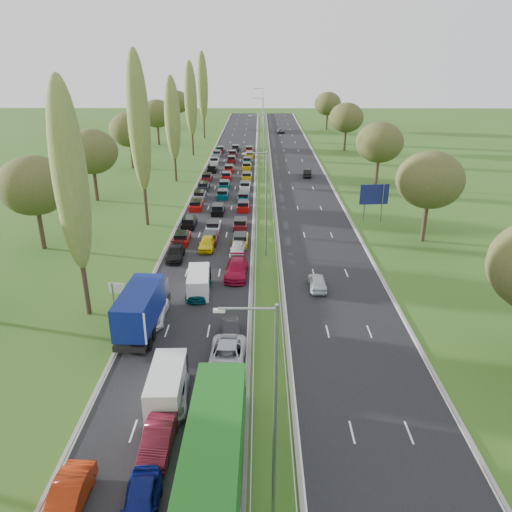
{
  "coord_description": "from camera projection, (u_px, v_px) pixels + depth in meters",
  "views": [
    {
      "loc": [
        3.78,
        -10.36,
        21.64
      ],
      "look_at": [
        3.39,
        39.09,
        1.5
      ],
      "focal_mm": 35.0,
      "sensor_mm": 36.0,
      "label": 1
    }
  ],
  "objects": [
    {
      "name": "white_van_front",
      "position": [
        167.0,
        382.0,
        33.46
      ],
      "size": [
        2.18,
        5.57,
        2.24
      ],
      "rotation": [
        0.0,
        0.0,
        0.02
      ],
      "color": "silver",
      "rests_on": "near_carriageway"
    },
    {
      "name": "near_car_7",
      "position": [
        199.0,
        287.0,
        48.03
      ],
      "size": [
        2.19,
        5.07,
        1.45
      ],
      "primitive_type": "imported",
      "rotation": [
        0.0,
        0.0,
        -0.03
      ],
      "color": "#043D47",
      "rests_on": "near_carriageway"
    },
    {
      "name": "woodland_right",
      "position": [
        392.0,
        151.0,
        76.45
      ],
      "size": [
        8.0,
        153.0,
        11.1
      ],
      "color": "#2D2116",
      "rests_on": "ground"
    },
    {
      "name": "blue_lorry",
      "position": [
        143.0,
        307.0,
        41.52
      ],
      "size": [
        2.6,
        9.37,
        3.96
      ],
      "rotation": [
        0.0,
        0.0,
        -0.05
      ],
      "color": "black",
      "rests_on": "near_carriageway"
    },
    {
      "name": "near_car_6",
      "position": [
        172.0,
        395.0,
        32.9
      ],
      "size": [
        2.65,
        5.06,
        1.36
      ],
      "primitive_type": "imported",
      "rotation": [
        0.0,
        0.0,
        0.08
      ],
      "color": "gray",
      "rests_on": "near_carriageway"
    },
    {
      "name": "lamp_columns",
      "position": [
        264.0,
        149.0,
        87.73
      ],
      "size": [
        0.18,
        140.18,
        12.0
      ],
      "color": "gray",
      "rests_on": "ground"
    },
    {
      "name": "woodland_left",
      "position": [
        84.0,
        156.0,
        73.05
      ],
      "size": [
        8.0,
        166.0,
        11.1
      ],
      "color": "#2D2116",
      "rests_on": "ground"
    },
    {
      "name": "central_reservation",
      "position": [
        264.0,
        174.0,
        93.95
      ],
      "size": [
        2.36,
        215.0,
        0.32
      ],
      "color": "gray",
      "rests_on": "ground"
    },
    {
      "name": "near_car_2",
      "position": [
        152.0,
        313.0,
        43.34
      ],
      "size": [
        2.51,
        5.13,
        1.4
      ],
      "primitive_type": "imported",
      "rotation": [
        0.0,
        0.0,
        0.04
      ],
      "color": "white",
      "rests_on": "near_carriageway"
    },
    {
      "name": "green_lorry",
      "position": [
        215.0,
        458.0,
        25.59
      ],
      "size": [
        2.78,
        15.04,
        4.45
      ],
      "rotation": [
        0.0,
        0.0,
        -0.01
      ],
      "color": "black",
      "rests_on": "near_carriageway"
    },
    {
      "name": "near_car_8",
      "position": [
        207.0,
        243.0,
        59.13
      ],
      "size": [
        1.92,
        4.48,
        1.51
      ],
      "primitive_type": "imported",
      "rotation": [
        0.0,
        0.0,
        -0.03
      ],
      "color": "gold",
      "rests_on": "near_carriageway"
    },
    {
      "name": "poplar_row",
      "position": [
        160.0,
        118.0,
        76.33
      ],
      "size": [
        2.8,
        127.8,
        22.44
      ],
      "color": "#2D2116",
      "rests_on": "ground"
    },
    {
      "name": "ground",
      "position": [
        264.0,
        180.0,
        91.84
      ],
      "size": [
        260.0,
        260.0,
        0.0
      ],
      "primitive_type": "plane",
      "color": "#3A581B",
      "rests_on": "ground"
    },
    {
      "name": "near_car_5",
      "position": [
        158.0,
        438.0,
        29.09
      ],
      "size": [
        1.75,
        4.75,
        1.55
      ],
      "primitive_type": "imported",
      "rotation": [
        0.0,
        0.0,
        -0.02
      ],
      "color": "#570E1D",
      "rests_on": "near_carriageway"
    },
    {
      "name": "near_car_4",
      "position": [
        141.0,
        504.0,
        24.88
      ],
      "size": [
        2.17,
        4.66,
        1.54
      ],
      "primitive_type": "imported",
      "rotation": [
        0.0,
        0.0,
        0.08
      ],
      "color": "navy",
      "rests_on": "near_carriageway"
    },
    {
      "name": "near_car_3",
      "position": [
        175.0,
        253.0,
        56.36
      ],
      "size": [
        2.04,
        4.74,
        1.36
      ],
      "primitive_type": "imported",
      "rotation": [
        0.0,
        0.0,
        0.03
      ],
      "color": "black",
      "rests_on": "near_carriageway"
    },
    {
      "name": "far_car_2",
      "position": [
        280.0,
        130.0,
        146.24
      ],
      "size": [
        2.42,
        4.88,
        1.33
      ],
      "primitive_type": "imported",
      "rotation": [
        0.0,
        0.0,
        3.19
      ],
      "color": "slate",
      "rests_on": "far_carriageway"
    },
    {
      "name": "direction_sign",
      "position": [
        374.0,
        196.0,
        68.04
      ],
      "size": [
        3.99,
        0.48,
        5.2
      ],
      "color": "gray",
      "rests_on": "ground"
    },
    {
      "name": "far_carriageway",
      "position": [
        299.0,
        177.0,
        94.11
      ],
      "size": [
        10.5,
        215.0,
        0.04
      ],
      "primitive_type": "cube",
      "color": "black",
      "rests_on": "ground"
    },
    {
      "name": "white_van_rear",
      "position": [
        199.0,
        281.0,
        48.54
      ],
      "size": [
        2.04,
        5.19,
        2.09
      ],
      "rotation": [
        0.0,
        0.0,
        0.07
      ],
      "color": "silver",
      "rests_on": "near_carriageway"
    },
    {
      "name": "near_car_11",
      "position": [
        237.0,
        269.0,
        51.88
      ],
      "size": [
        2.5,
        5.65,
        1.61
      ],
      "primitive_type": "imported",
      "rotation": [
        0.0,
        0.0,
        -0.04
      ],
      "color": "maroon",
      "rests_on": "near_carriageway"
    },
    {
      "name": "near_carriageway",
      "position": [
        228.0,
        177.0,
        94.21
      ],
      "size": [
        10.5,
        215.0,
        0.04
      ],
      "primitive_type": "cube",
      "color": "black",
      "rests_on": "ground"
    },
    {
      "name": "near_car_9",
      "position": [
        231.0,
        330.0,
        40.68
      ],
      "size": [
        1.72,
        4.1,
        1.32
      ],
      "primitive_type": "imported",
      "rotation": [
        0.0,
        0.0,
        0.08
      ],
      "color": "black",
      "rests_on": "near_carriageway"
    },
    {
      "name": "near_car_1",
      "position": [
        68.0,
        497.0,
        25.25
      ],
      "size": [
        1.67,
        4.59,
        1.5
      ],
      "primitive_type": "imported",
      "rotation": [
        0.0,
        0.0,
        -0.02
      ],
      "color": "#932309",
      "rests_on": "near_carriageway"
    },
    {
      "name": "far_car_1",
      "position": [
        307.0,
        173.0,
        94.05
      ],
      "size": [
        1.86,
        4.4,
        1.41
      ],
      "primitive_type": "imported",
      "rotation": [
        0.0,
        0.0,
        3.05
      ],
      "color": "black",
      "rests_on": "far_carriageway"
    },
    {
      "name": "far_car_0",
      "position": [
        318.0,
        282.0,
        49.15
      ],
      "size": [
        1.67,
        4.15,
        1.41
      ],
      "primitive_type": "imported",
      "rotation": [
        0.0,
        0.0,
        3.14
      ],
      "color": "silver",
      "rests_on": "far_carriageway"
    },
    {
      "name": "near_car_12",
      "position": [
        238.0,
        249.0,
        57.6
      ],
      "size": [
        1.89,
        4.15,
        1.38
      ],
      "primitive_type": "imported",
      "rotation": [
        0.0,
        0.0,
        -0.07
      ],
      "color": "silver",
      "rests_on": "near_carriageway"
    },
    {
      "name": "near_car_10",
      "position": [
        227.0,
        357.0,
        36.85
      ],
      "size": [
        2.86,
        5.87,
        1.61
      ],
      "primitive_type": "imported",
      "rotation": [
        0.0,
        0.0,
        -0.03
      ],
      "color": "silver",
      "rests_on": "near_carriageway"
    },
    {
      "name": "info_sign",
      "position": [
        117.0,
        290.0,
        45.97
      ],
      "size": [
        1.5,
        0.26,
        2.1
      ],
      "color": "gray",
      "rests_on": "ground"
    },
    {
      "name": "traffic_queue_fill",
      "position": [
        226.0,
        181.0,
        89.38
      ],
      "size": [
        9.12,
        67.43,
        0.8
      ],
      "color": "#A50C0A",
      "rests_on": "ground"
    }
  ]
}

